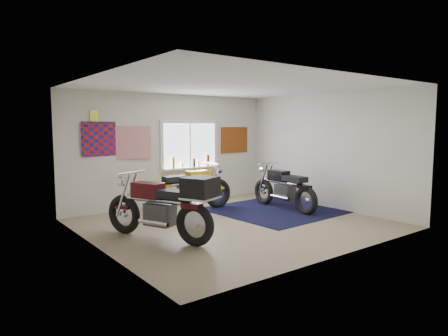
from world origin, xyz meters
TOP-DOWN VIEW (x-y plane):
  - ground at (0.00, 0.00)m, footprint 5.50×5.50m
  - room_shell at (0.00, 0.00)m, footprint 5.50×5.50m
  - navy_rug at (1.46, 0.42)m, footprint 2.63×2.72m
  - window_assembly at (0.50, 2.47)m, footprint 1.66×0.17m
  - oil_bottles at (0.60, 2.40)m, footprint 1.10×0.09m
  - flag_display at (-1.90, 2.48)m, footprint 1.60×0.10m
  - triumph_poster at (1.95, 2.48)m, footprint 0.90×0.03m
  - yellow_triumph at (-0.10, 1.50)m, footprint 2.16×0.65m
  - black_chrome_bike at (1.75, 0.38)m, footprint 0.63×2.07m
  - maroon_tourer at (-1.68, -0.24)m, footprint 1.21×2.17m

SIDE VIEW (x-z plane):
  - ground at x=0.00m, z-range 0.00..0.00m
  - navy_rug at x=1.46m, z-range 0.00..0.01m
  - black_chrome_bike at x=1.75m, z-range -0.07..1.00m
  - yellow_triumph at x=-0.10m, z-range -0.07..1.02m
  - maroon_tourer at x=-1.68m, z-range 0.02..1.17m
  - oil_bottles at x=0.60m, z-range 0.88..1.18m
  - window_assembly at x=0.50m, z-range 0.74..2.00m
  - triumph_poster at x=1.95m, z-range 1.20..1.90m
  - room_shell at x=0.00m, z-range -1.11..4.39m
  - flag_display at x=-1.90m, z-range 1.56..2.73m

